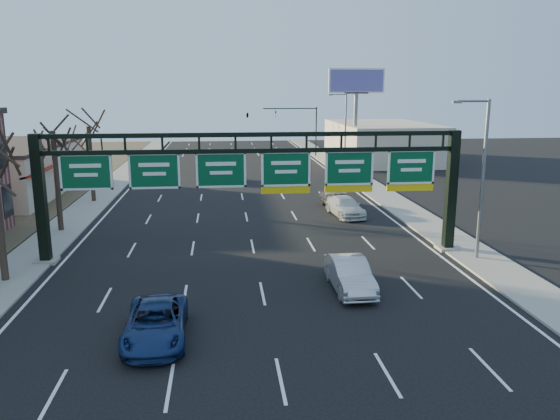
{
  "coord_description": "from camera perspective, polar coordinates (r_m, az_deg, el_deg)",
  "views": [
    {
      "loc": [
        -1.81,
        -22.48,
        9.55
      ],
      "look_at": [
        1.26,
        5.82,
        3.2
      ],
      "focal_mm": 35.0,
      "sensor_mm": 36.0,
      "label": 1
    }
  ],
  "objects": [
    {
      "name": "lane_markings",
      "position": [
        43.58,
        -3.66,
        -0.1
      ],
      "size": [
        21.6,
        120.0,
        0.01
      ],
      "primitive_type": "cube",
      "color": "white",
      "rests_on": "ground"
    },
    {
      "name": "sidewalk_left",
      "position": [
        44.9,
        -20.21,
        -0.42
      ],
      "size": [
        3.0,
        120.0,
        0.12
      ],
      "primitive_type": "cube",
      "color": "gray",
      "rests_on": "ground"
    },
    {
      "name": "sign_gantry",
      "position": [
        30.94,
        -2.47,
        3.41
      ],
      "size": [
        24.6,
        1.2,
        7.2
      ],
      "color": "black",
      "rests_on": "ground"
    },
    {
      "name": "tree_far",
      "position": [
        48.78,
        -19.48,
        9.44
      ],
      "size": [
        3.6,
        3.6,
        8.86
      ],
      "color": "#2E2319",
      "rests_on": "sidewalk_left"
    },
    {
      "name": "car_silver_sedan",
      "position": [
        26.72,
        7.28,
        -6.69
      ],
      "size": [
        1.72,
        4.76,
        1.56
      ],
      "primitive_type": "imported",
      "rotation": [
        0.0,
        0.0,
        0.01
      ],
      "color": "#B3B2B8",
      "rests_on": "ground"
    },
    {
      "name": "traffic_signal_mast",
      "position": [
        77.95,
        -0.67,
        9.59
      ],
      "size": [
        10.16,
        0.54,
        7.0
      ],
      "color": "black",
      "rests_on": "ground"
    },
    {
      "name": "streetlight_near",
      "position": [
        32.18,
        20.27,
        3.81
      ],
      "size": [
        2.15,
        0.22,
        9.0
      ],
      "color": "slate",
      "rests_on": "sidewalk_right"
    },
    {
      "name": "streetlight_far",
      "position": [
        64.25,
        6.74,
        8.5
      ],
      "size": [
        2.15,
        0.22,
        9.0
      ],
      "color": "slate",
      "rests_on": "sidewalk_right"
    },
    {
      "name": "cream_strip",
      "position": [
        55.58,
        -26.92,
        3.78
      ],
      "size": [
        10.9,
        18.4,
        4.7
      ],
      "color": "beige",
      "rests_on": "ground"
    },
    {
      "name": "billboard_right",
      "position": [
        69.53,
        7.97,
        12.06
      ],
      "size": [
        7.0,
        0.5,
        12.0
      ],
      "color": "slate",
      "rests_on": "ground"
    },
    {
      "name": "car_silver_distant",
      "position": [
        57.09,
        -5.03,
        3.61
      ],
      "size": [
        2.21,
        4.47,
        1.41
      ],
      "primitive_type": "imported",
      "rotation": [
        0.0,
        0.0,
        0.18
      ],
      "color": "silver",
      "rests_on": "ground"
    },
    {
      "name": "car_white_wagon",
      "position": [
        42.1,
        6.83,
        0.37
      ],
      "size": [
        2.58,
        5.11,
        1.42
      ],
      "primitive_type": "imported",
      "rotation": [
        0.0,
        0.0,
        0.12
      ],
      "color": "silver",
      "rests_on": "ground"
    },
    {
      "name": "ground",
      "position": [
        24.5,
        -1.48,
        -10.38
      ],
      "size": [
        160.0,
        160.0,
        0.0
      ],
      "primitive_type": "plane",
      "color": "black",
      "rests_on": "ground"
    },
    {
      "name": "sidewalk_right",
      "position": [
        45.92,
        12.51,
        0.34
      ],
      "size": [
        3.0,
        120.0,
        0.12
      ],
      "primitive_type": "cube",
      "color": "gray",
      "rests_on": "ground"
    },
    {
      "name": "car_grey_far",
      "position": [
        44.9,
        5.94,
        1.22
      ],
      "size": [
        2.46,
        4.7,
        1.53
      ],
      "primitive_type": "imported",
      "rotation": [
        0.0,
        0.0,
        0.15
      ],
      "color": "#3D3F42",
      "rests_on": "ground"
    },
    {
      "name": "tree_mid",
      "position": [
        39.1,
        -22.82,
        9.12
      ],
      "size": [
        3.6,
        3.6,
        9.24
      ],
      "color": "#2E2319",
      "rests_on": "sidewalk_left"
    },
    {
      "name": "building_right_distant",
      "position": [
        76.02,
        10.59,
        7.04
      ],
      "size": [
        12.0,
        20.0,
        5.0
      ],
      "primitive_type": "cube",
      "color": "beige",
      "rests_on": "ground"
    },
    {
      "name": "car_blue_suv",
      "position": [
        22.05,
        -12.86,
        -11.43
      ],
      "size": [
        2.45,
        5.09,
        1.4
      ],
      "primitive_type": "imported",
      "rotation": [
        0.0,
        0.0,
        0.03
      ],
      "color": "navy",
      "rests_on": "ground"
    }
  ]
}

